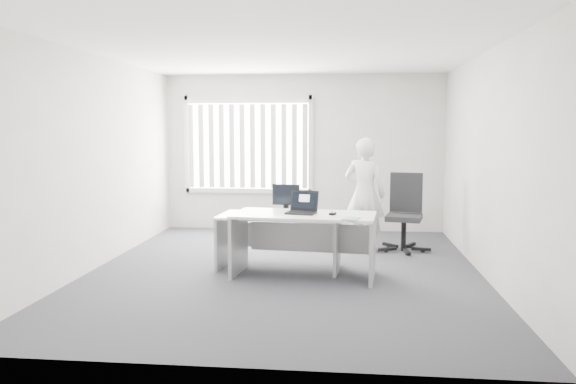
# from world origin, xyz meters

# --- Properties ---
(ground) EXTENTS (6.00, 6.00, 0.00)m
(ground) POSITION_xyz_m (0.00, 0.00, 0.00)
(ground) COLOR #4A4A51
(ground) RESTS_ON ground
(wall_back) EXTENTS (5.00, 0.02, 2.80)m
(wall_back) POSITION_xyz_m (0.00, 3.00, 1.40)
(wall_back) COLOR silver
(wall_back) RESTS_ON ground
(wall_front) EXTENTS (5.00, 0.02, 2.80)m
(wall_front) POSITION_xyz_m (0.00, -3.00, 1.40)
(wall_front) COLOR silver
(wall_front) RESTS_ON ground
(wall_left) EXTENTS (0.02, 6.00, 2.80)m
(wall_left) POSITION_xyz_m (-2.50, 0.00, 1.40)
(wall_left) COLOR silver
(wall_left) RESTS_ON ground
(wall_right) EXTENTS (0.02, 6.00, 2.80)m
(wall_right) POSITION_xyz_m (2.50, 0.00, 1.40)
(wall_right) COLOR silver
(wall_right) RESTS_ON ground
(ceiling) EXTENTS (5.00, 6.00, 0.02)m
(ceiling) POSITION_xyz_m (0.00, 0.00, 2.80)
(ceiling) COLOR white
(ceiling) RESTS_ON wall_back
(window) EXTENTS (2.32, 0.06, 1.76)m
(window) POSITION_xyz_m (-1.00, 2.96, 1.55)
(window) COLOR silver
(window) RESTS_ON wall_back
(blinds) EXTENTS (2.20, 0.10, 1.50)m
(blinds) POSITION_xyz_m (-1.00, 2.90, 1.52)
(blinds) COLOR white
(blinds) RESTS_ON wall_back
(desk_near) EXTENTS (1.81, 0.98, 0.79)m
(desk_near) POSITION_xyz_m (0.27, -0.25, 0.57)
(desk_near) COLOR white
(desk_near) RESTS_ON ground
(desk_far) EXTENTS (1.62, 0.86, 0.71)m
(desk_far) POSITION_xyz_m (-0.08, 0.10, 0.52)
(desk_far) COLOR white
(desk_far) RESTS_ON ground
(office_chair) EXTENTS (0.79, 0.79, 1.17)m
(office_chair) POSITION_xyz_m (1.66, 1.42, 0.36)
(office_chair) COLOR black
(office_chair) RESTS_ON ground
(person) EXTENTS (0.72, 0.57, 1.71)m
(person) POSITION_xyz_m (1.06, 1.34, 0.85)
(person) COLOR silver
(person) RESTS_ON ground
(laptop) EXTENTS (0.41, 0.38, 0.27)m
(laptop) POSITION_xyz_m (0.23, -0.26, 0.93)
(laptop) COLOR black
(laptop) RESTS_ON desk_near
(paper_sheet) EXTENTS (0.34, 0.28, 0.00)m
(paper_sheet) POSITION_xyz_m (0.60, -0.30, 0.79)
(paper_sheet) COLOR white
(paper_sheet) RESTS_ON desk_near
(mouse) EXTENTS (0.09, 0.12, 0.04)m
(mouse) POSITION_xyz_m (0.62, -0.32, 0.81)
(mouse) COLOR silver
(mouse) RESTS_ON paper_sheet
(booklet) EXTENTS (0.22, 0.27, 0.01)m
(booklet) POSITION_xyz_m (0.84, -0.61, 0.80)
(booklet) COLOR white
(booklet) RESTS_ON desk_near
(keyboard) EXTENTS (0.48, 0.18, 0.02)m
(keyboard) POSITION_xyz_m (0.05, -0.00, 0.73)
(keyboard) COLOR black
(keyboard) RESTS_ON desk_far
(monitor) EXTENTS (0.39, 0.19, 0.38)m
(monitor) POSITION_xyz_m (-0.03, 0.38, 0.90)
(monitor) COLOR black
(monitor) RESTS_ON desk_far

